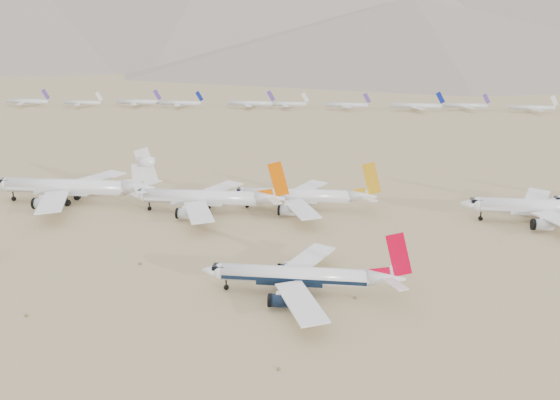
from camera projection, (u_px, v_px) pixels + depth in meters
The scene contains 8 objects.
ground at pixel (247, 296), 123.30m from camera, with size 7000.00×7000.00×0.00m, color #917C54.
main_airliner at pixel (303, 276), 123.11m from camera, with size 44.79×43.75×15.81m.
row2_navy_widebody at pixel (549, 207), 170.89m from camera, with size 51.69×50.55×18.39m.
row2_gold_tail at pixel (303, 196), 184.41m from camera, with size 48.60×47.53×17.30m.
row2_orange_tail at pixel (207, 198), 181.30m from camera, with size 51.18×50.07×18.26m.
row2_white_trijet at pixel (75, 187), 191.70m from camera, with size 58.48×57.15×20.72m.
distant_storage_row at pixel (304, 104), 451.78m from camera, with size 525.47×50.33×13.64m.
desert_scrub at pixel (215, 366), 96.26m from camera, with size 261.14×121.67×0.63m.
Camera 1 is at (20.98, -110.44, 55.62)m, focal length 35.00 mm.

